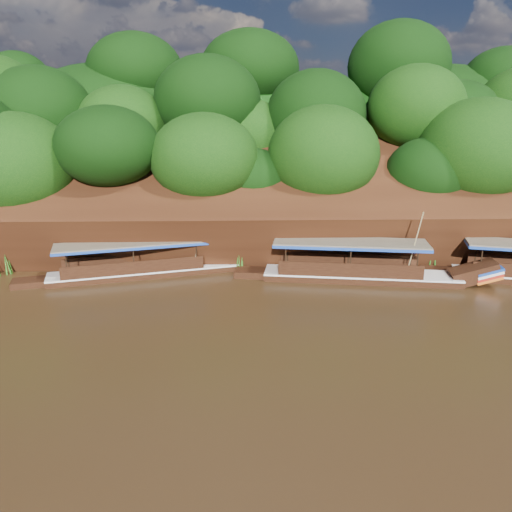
{
  "coord_description": "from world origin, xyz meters",
  "views": [
    {
      "loc": [
        -5.75,
        -21.84,
        9.94
      ],
      "look_at": [
        -4.85,
        7.0,
        1.76
      ],
      "focal_mm": 35.0,
      "sensor_mm": 36.0,
      "label": 1
    }
  ],
  "objects": [
    {
      "name": "ground",
      "position": [
        0.0,
        0.0,
        0.0
      ],
      "size": [
        160.0,
        160.0,
        0.0
      ],
      "primitive_type": "plane",
      "color": "black",
      "rests_on": "ground"
    },
    {
      "name": "riverbank",
      "position": [
        -0.01,
        22.73,
        1.89
      ],
      "size": [
        120.0,
        30.06,
        19.4
      ],
      "color": "black",
      "rests_on": "ground"
    },
    {
      "name": "boat_1",
      "position": [
        2.42,
        7.43,
        0.55
      ],
      "size": [
        14.31,
        4.16,
        5.05
      ],
      "rotation": [
        0.0,
        0.0,
        -0.15
      ],
      "color": "black",
      "rests_on": "ground"
    },
    {
      "name": "boat_2",
      "position": [
        -11.19,
        9.12,
        0.5
      ],
      "size": [
        14.16,
        5.52,
        5.96
      ],
      "rotation": [
        0.0,
        0.0,
        0.27
      ],
      "color": "black",
      "rests_on": "ground"
    },
    {
      "name": "reeds",
      "position": [
        -3.18,
        9.56,
        0.89
      ],
      "size": [
        48.83,
        2.56,
        2.06
      ],
      "color": "#2A6318",
      "rests_on": "ground"
    }
  ]
}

